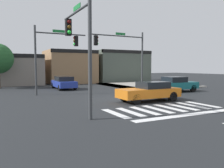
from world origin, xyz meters
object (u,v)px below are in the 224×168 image
at_px(car_blue, 64,83).
at_px(car_teal, 175,84).
at_px(traffic_signal_northwest, 54,49).
at_px(car_orange, 150,91).
at_px(traffic_signal_northeast, 124,50).
at_px(traffic_signal_southwest, 79,38).

height_order(car_blue, car_teal, car_teal).
height_order(traffic_signal_northwest, car_orange, traffic_signal_northwest).
bearing_deg(car_orange, traffic_signal_northeast, -105.69).
xyz_separation_m(traffic_signal_northeast, car_blue, (-5.11, 4.36, -3.50)).
height_order(traffic_signal_southwest, car_orange, traffic_signal_southwest).
relative_size(traffic_signal_northeast, car_orange, 1.35).
distance_m(traffic_signal_southwest, traffic_signal_northwest, 9.48).
relative_size(traffic_signal_northeast, traffic_signal_northwest, 1.02).
relative_size(traffic_signal_southwest, car_orange, 1.29).
distance_m(traffic_signal_northwest, car_teal, 12.09).
bearing_deg(traffic_signal_southwest, traffic_signal_northwest, -5.19).
xyz_separation_m(traffic_signal_southwest, traffic_signal_northeast, (7.95, 9.27, 0.26)).
relative_size(traffic_signal_northeast, car_teal, 1.39).
height_order(traffic_signal_northwest, car_blue, traffic_signal_northwest).
xyz_separation_m(traffic_signal_southwest, car_orange, (5.90, 1.96, -3.24)).
relative_size(traffic_signal_southwest, car_teal, 1.33).
bearing_deg(car_teal, traffic_signal_southwest, -153.49).
xyz_separation_m(traffic_signal_northeast, car_teal, (4.00, -3.31, -3.46)).
height_order(traffic_signal_southwest, car_blue, traffic_signal_southwest).
distance_m(traffic_signal_northwest, car_orange, 9.62).
relative_size(traffic_signal_southwest, traffic_signal_northeast, 0.96).
xyz_separation_m(traffic_signal_southwest, car_blue, (2.84, 13.63, -3.25)).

